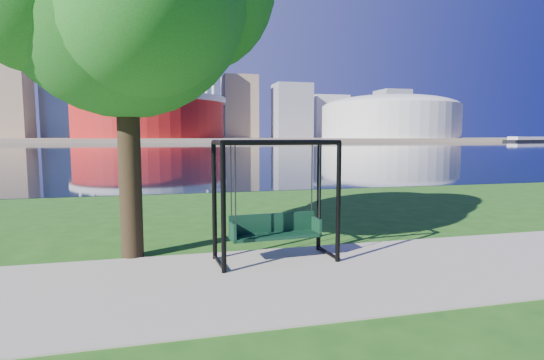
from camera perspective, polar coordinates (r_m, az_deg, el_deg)
name	(u,v)px	position (r m, az deg, el deg)	size (l,w,h in m)	color
ground	(260,272)	(8.46, -1.61, -12.23)	(900.00, 900.00, 0.00)	#1E5114
path	(266,279)	(7.99, -0.81, -13.20)	(120.00, 4.00, 0.03)	#9E937F
river	(173,147)	(109.90, -13.15, 4.28)	(900.00, 180.00, 0.02)	black
far_bank	(168,139)	(313.87, -13.77, 5.33)	(900.00, 228.00, 2.00)	#937F60
stadium	(150,116)	(243.28, -16.13, 8.30)	(83.00, 83.00, 32.00)	maroon
arena	(389,116)	(279.01, 15.51, 8.30)	(84.00, 84.00, 26.56)	beige
skyline	(161,92)	(328.95, -14.69, 11.41)	(392.00, 66.00, 96.50)	gray
swing	(275,203)	(8.87, 0.43, -3.15)	(2.56, 1.24, 2.56)	black
barge	(526,140)	(273.50, 30.98, 4.69)	(29.44, 13.09, 2.85)	black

